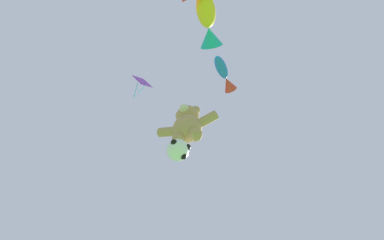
{
  "coord_description": "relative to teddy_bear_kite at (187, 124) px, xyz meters",
  "views": [
    {
      "loc": [
        2.39,
        0.05,
        1.39
      ],
      "look_at": [
        0.79,
        4.6,
        11.24
      ],
      "focal_mm": 28.0,
      "sensor_mm": 36.0,
      "label": 1
    }
  ],
  "objects": [
    {
      "name": "fish_kite_cobalt",
      "position": [
        1.9,
        -0.92,
        1.32
      ],
      "size": [
        0.61,
        1.57,
        0.52
      ],
      "color": "blue"
    },
    {
      "name": "fish_kite_goldfin",
      "position": [
        1.89,
        -2.98,
        1.64
      ],
      "size": [
        1.09,
        2.08,
        0.89
      ],
      "color": "yellow"
    },
    {
      "name": "diamond_kite",
      "position": [
        -2.32,
        -0.83,
        4.86
      ],
      "size": [
        0.8,
        1.03,
        2.71
      ],
      "color": "purple"
    },
    {
      "name": "teddy_bear_kite",
      "position": [
        0.0,
        0.0,
        0.0
      ],
      "size": [
        2.44,
        1.08,
        2.48
      ],
      "color": "tan"
    },
    {
      "name": "soccer_ball_kite",
      "position": [
        -0.33,
        0.05,
        -1.59
      ],
      "size": [
        0.84,
        0.84,
        0.78
      ],
      "color": "white"
    }
  ]
}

